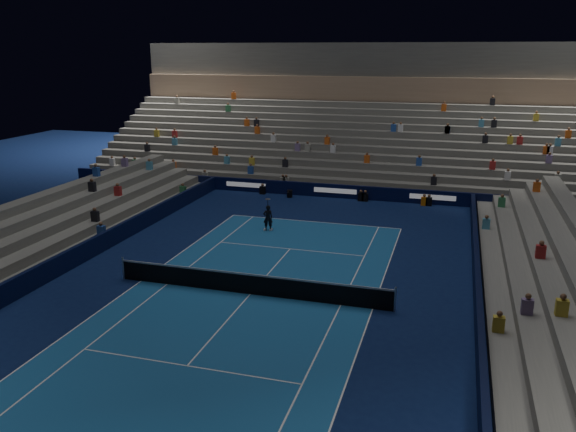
# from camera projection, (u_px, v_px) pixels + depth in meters

# --- Properties ---
(ground) EXTENTS (90.00, 90.00, 0.00)m
(ground) POSITION_uv_depth(u_px,v_px,m) (250.00, 294.00, 25.96)
(ground) COLOR #0B1844
(ground) RESTS_ON ground
(court_surface) EXTENTS (10.97, 23.77, 0.01)m
(court_surface) POSITION_uv_depth(u_px,v_px,m) (250.00, 294.00, 25.96)
(court_surface) COLOR #1A5492
(court_surface) RESTS_ON ground
(sponsor_barrier_far) EXTENTS (44.00, 0.25, 1.00)m
(sponsor_barrier_far) POSITION_uv_depth(u_px,v_px,m) (335.00, 191.00, 42.89)
(sponsor_barrier_far) COLOR black
(sponsor_barrier_far) RESTS_ON ground
(sponsor_barrier_east) EXTENTS (0.25, 37.00, 1.00)m
(sponsor_barrier_east) POSITION_uv_depth(u_px,v_px,m) (478.00, 310.00, 23.20)
(sponsor_barrier_east) COLOR black
(sponsor_barrier_east) RESTS_ON ground
(sponsor_barrier_west) EXTENTS (0.25, 37.00, 1.00)m
(sponsor_barrier_west) POSITION_uv_depth(u_px,v_px,m) (64.00, 262.00, 28.44)
(sponsor_barrier_west) COLOR black
(sponsor_barrier_west) RESTS_ON ground
(grandstand_main) EXTENTS (44.00, 15.20, 11.20)m
(grandstand_main) POSITION_uv_depth(u_px,v_px,m) (358.00, 135.00, 50.77)
(grandstand_main) COLOR #5E5E5A
(grandstand_main) RESTS_ON ground
(grandstand_east) EXTENTS (5.00, 37.00, 2.50)m
(grandstand_east) POSITION_uv_depth(u_px,v_px,m) (574.00, 311.00, 22.15)
(grandstand_east) COLOR slate
(grandstand_east) RESTS_ON ground
(grandstand_west) EXTENTS (5.00, 37.00, 2.50)m
(grandstand_west) POSITION_uv_depth(u_px,v_px,m) (4.00, 248.00, 29.27)
(grandstand_west) COLOR slate
(grandstand_west) RESTS_ON ground
(tennis_net) EXTENTS (12.90, 0.10, 1.10)m
(tennis_net) POSITION_uv_depth(u_px,v_px,m) (250.00, 284.00, 25.82)
(tennis_net) COLOR #B2B2B7
(tennis_net) RESTS_ON ground
(tennis_player) EXTENTS (0.67, 0.56, 1.58)m
(tennis_player) POSITION_uv_depth(u_px,v_px,m) (268.00, 218.00, 34.96)
(tennis_player) COLOR black
(tennis_player) RESTS_ON ground
(broadcast_camera) EXTENTS (0.50, 0.88, 0.52)m
(broadcast_camera) POSITION_uv_depth(u_px,v_px,m) (290.00, 194.00, 43.07)
(broadcast_camera) COLOR black
(broadcast_camera) RESTS_ON ground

